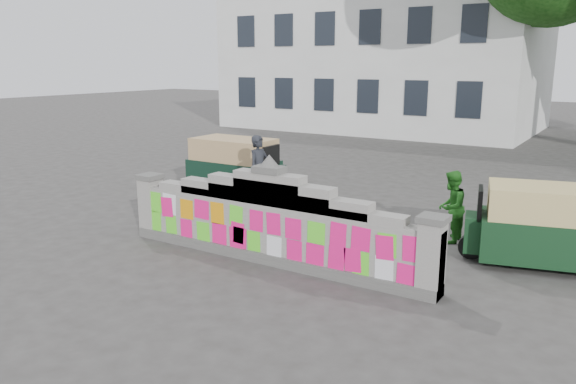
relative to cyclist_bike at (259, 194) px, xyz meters
The scene contains 8 objects.
ground 3.41m from the cyclist_bike, 51.62° to the right, with size 100.00×100.00×0.00m, color #383533.
parapet_wall 3.39m from the cyclist_bike, 51.68° to the right, with size 6.48×0.44×2.01m.
building 20.26m from the cyclist_bike, 104.23° to the left, with size 16.00×10.00×8.90m.
cyclist_bike is the anchor object (origin of this frame).
cyclist_rider 0.34m from the cyclist_bike, ahead, with size 0.61×0.40×1.67m, color #202228.
pedestrian 4.56m from the cyclist_bike, ahead, with size 0.72×0.56×1.49m, color #277820.
rickshaw_left 2.29m from the cyclist_bike, 141.69° to the left, with size 2.81×1.31×1.56m.
rickshaw_right 6.37m from the cyclist_bike, ahead, with size 2.73×1.74×1.47m.
Camera 1 is at (5.54, -8.13, 3.61)m, focal length 35.00 mm.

